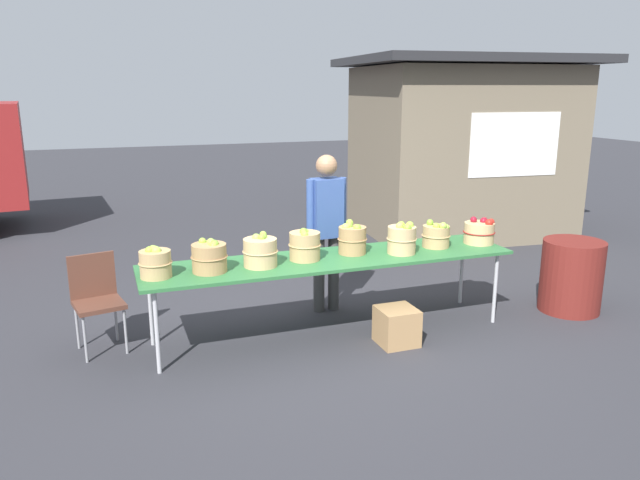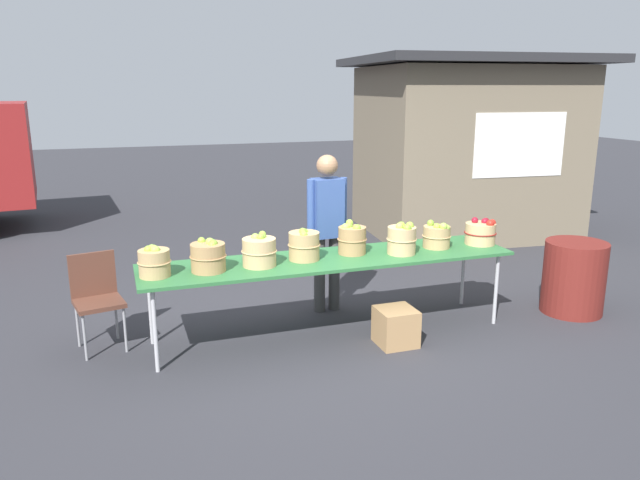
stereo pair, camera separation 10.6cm
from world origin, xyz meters
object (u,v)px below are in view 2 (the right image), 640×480
at_px(vendor_adult, 327,221).
at_px(produce_crate, 396,327).
at_px(apple_basket_red_0, 481,233).
at_px(apple_basket_green_6, 437,236).
at_px(apple_basket_green_5, 402,239).
at_px(folding_chair, 97,293).
at_px(trash_barrel, 574,277).
at_px(apple_basket_green_2, 259,251).
at_px(apple_basket_green_4, 352,239).
at_px(apple_basket_green_0, 154,262).
at_px(market_table, 330,261).
at_px(apple_basket_green_3, 304,245).
at_px(apple_basket_green_1, 208,256).

height_order(vendor_adult, produce_crate, vendor_adult).
bearing_deg(apple_basket_red_0, apple_basket_green_6, 177.73).
distance_m(apple_basket_green_5, apple_basket_red_0, 0.92).
xyz_separation_m(apple_basket_red_0, folding_chair, (-3.69, 0.39, -0.36)).
height_order(vendor_adult, trash_barrel, vendor_adult).
height_order(apple_basket_green_2, folding_chair, apple_basket_green_2).
bearing_deg(apple_basket_green_4, apple_basket_green_2, -173.18).
height_order(apple_basket_green_2, apple_basket_green_6, apple_basket_green_2).
relative_size(apple_basket_green_0, trash_barrel, 0.37).
bearing_deg(vendor_adult, apple_basket_green_4, 94.04).
bearing_deg(folding_chair, apple_basket_green_5, -21.39).
xyz_separation_m(market_table, apple_basket_green_0, (-1.59, -0.05, 0.16)).
bearing_deg(apple_basket_green_2, apple_basket_green_5, -1.90).
relative_size(apple_basket_green_2, apple_basket_green_3, 1.05).
height_order(apple_basket_green_5, folding_chair, apple_basket_green_5).
bearing_deg(trash_barrel, apple_basket_green_5, 173.84).
distance_m(apple_basket_green_3, produce_crate, 1.12).
relative_size(apple_basket_green_1, vendor_adult, 0.19).
bearing_deg(market_table, apple_basket_green_4, 17.96).
bearing_deg(apple_basket_green_2, apple_basket_green_6, 1.61).
height_order(market_table, apple_basket_green_1, apple_basket_green_1).
distance_m(market_table, apple_basket_green_4, 0.31).
xyz_separation_m(apple_basket_green_4, vendor_adult, (-0.07, 0.53, 0.07)).
bearing_deg(apple_basket_red_0, apple_basket_green_1, -179.03).
xyz_separation_m(apple_basket_green_0, vendor_adult, (1.77, 0.66, 0.09)).
height_order(apple_basket_green_2, vendor_adult, vendor_adult).
height_order(folding_chair, produce_crate, folding_chair).
bearing_deg(apple_basket_green_0, apple_basket_green_5, -0.64).
relative_size(apple_basket_green_5, trash_barrel, 0.41).
distance_m(apple_basket_green_1, apple_basket_green_6, 2.26).
height_order(apple_basket_green_2, apple_basket_green_4, apple_basket_green_4).
relative_size(market_table, apple_basket_green_6, 12.25).
xyz_separation_m(apple_basket_green_2, trash_barrel, (3.27, -0.25, -0.51)).
relative_size(apple_basket_red_0, produce_crate, 0.94).
bearing_deg(apple_basket_green_3, produce_crate, -32.56).
distance_m(apple_basket_green_6, produce_crate, 1.05).
bearing_deg(trash_barrel, apple_basket_green_6, 168.39).
height_order(market_table, folding_chair, folding_chair).
relative_size(apple_basket_green_0, apple_basket_green_4, 0.89).
bearing_deg(apple_basket_green_2, apple_basket_green_0, -178.71).
bearing_deg(apple_basket_green_1, apple_basket_green_2, 1.97).
height_order(apple_basket_green_2, trash_barrel, apple_basket_green_2).
height_order(market_table, apple_basket_red_0, apple_basket_red_0).
height_order(apple_basket_green_4, apple_basket_red_0, apple_basket_green_4).
bearing_deg(folding_chair, market_table, -22.43).
xyz_separation_m(apple_basket_green_5, apple_basket_red_0, (0.92, 0.08, -0.03)).
bearing_deg(apple_basket_green_6, apple_basket_green_0, -178.50).
bearing_deg(produce_crate, apple_basket_green_6, 35.35).
xyz_separation_m(folding_chair, produce_crate, (2.56, -0.82, -0.34)).
distance_m(apple_basket_green_3, apple_basket_green_6, 1.37).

